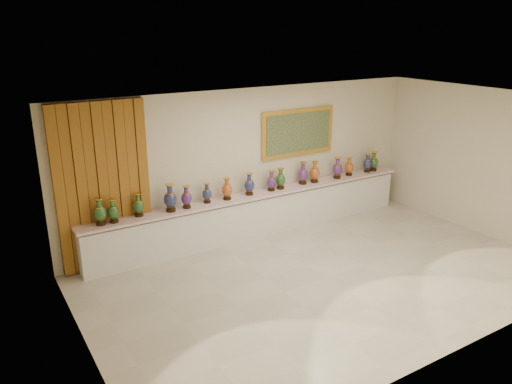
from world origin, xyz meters
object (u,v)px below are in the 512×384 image
vase_2 (138,206)px  vase_1 (113,212)px  counter (257,214)px  vase_0 (100,213)px

vase_2 → vase_1: bearing=-172.0°
vase_1 → vase_2: (0.47, 0.07, 0.00)m
counter → vase_2: 2.57m
vase_0 → vase_2: (0.69, 0.05, -0.02)m
counter → vase_2: bearing=179.7°
counter → vase_2: (-2.49, 0.01, 0.66)m
vase_1 → vase_2: size_ratio=0.99×
vase_1 → counter: bearing=1.1°
vase_0 → vase_2: size_ratio=1.11×
vase_0 → vase_1: (0.22, -0.01, -0.02)m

